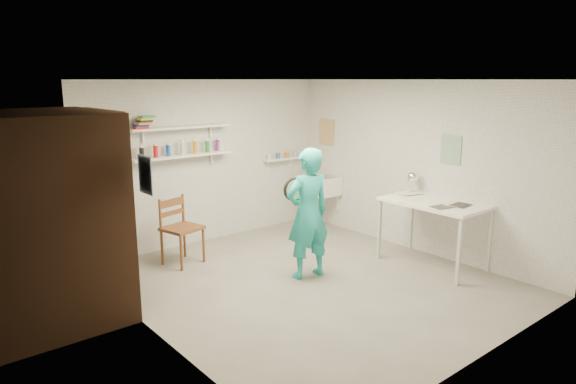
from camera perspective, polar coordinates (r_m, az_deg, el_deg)
floor at (r=6.32m, az=2.35°, el=-10.03°), size 4.00×4.50×0.02m
ceiling at (r=5.84m, az=2.57°, el=12.47°), size 4.00×4.50×0.02m
wall_back at (r=7.76m, az=-8.81°, el=3.36°), size 4.00×0.02×2.40m
wall_front at (r=4.60m, az=21.73°, el=-3.67°), size 4.00×0.02×2.40m
wall_left at (r=4.88m, az=-15.35°, el=-2.30°), size 0.02×4.50×2.40m
wall_right at (r=7.44m, az=14.03°, el=2.74°), size 0.02×4.50×2.40m
doorway_recess at (r=5.89m, az=-19.32°, el=-2.09°), size 0.02×0.90×2.00m
corridor_box at (r=5.68m, az=-26.06°, el=-2.66°), size 1.40×1.50×2.10m
door_lintel at (r=5.73m, az=-19.89°, el=8.16°), size 0.06×1.05×0.10m
door_jamb_near at (r=5.44m, az=-17.26°, el=-3.10°), size 0.06×0.10×2.00m
door_jamb_far at (r=6.35m, az=-20.75°, el=-1.16°), size 0.06×0.10×2.00m
shelf_lower at (r=7.39m, az=-11.66°, el=3.97°), size 1.50×0.22×0.03m
shelf_upper at (r=7.34m, az=-11.80°, el=7.05°), size 1.50×0.22×0.03m
ledge_shelf at (r=8.47m, az=-0.62°, el=3.70°), size 0.70×0.14×0.03m
poster_left at (r=4.86m, az=-15.59°, el=1.85°), size 0.01×0.28×0.36m
poster_right_a at (r=8.56m, az=4.29°, el=6.66°), size 0.01×0.34×0.42m
poster_right_b at (r=7.07m, az=17.64°, el=4.50°), size 0.01×0.30×0.38m
belfast_sink at (r=8.45m, az=3.51°, el=0.77°), size 0.48×0.60×0.30m
man at (r=6.24m, az=2.23°, el=-2.41°), size 0.64×0.47×1.61m
wall_clock at (r=6.31m, az=0.70°, el=0.29°), size 0.29×0.08×0.29m
wooden_chair at (r=6.91m, az=-11.69°, el=-3.96°), size 0.54×0.53×0.97m
work_table at (r=6.99m, az=15.79°, el=-4.45°), size 0.78×1.30×0.86m
desk_lamp at (r=7.30m, az=13.71°, el=1.64°), size 0.16×0.16×0.16m
spray_cans at (r=7.37m, az=-11.69°, el=4.73°), size 1.26×0.06×0.17m
book_stack at (r=7.09m, az=-15.78°, el=7.47°), size 0.28×0.14×0.17m
ledge_pots at (r=8.46m, az=-0.62°, el=4.11°), size 0.48×0.07×0.09m
papers at (r=6.88m, az=16.00°, el=-0.93°), size 0.30×0.22×0.02m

